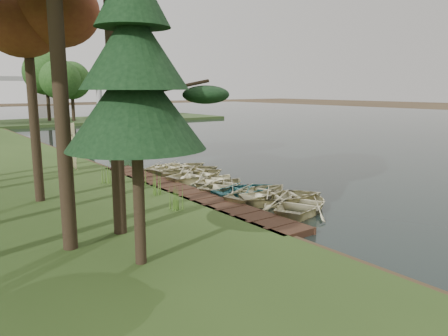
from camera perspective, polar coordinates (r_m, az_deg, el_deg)
ground at (r=22.59m, az=-2.06°, el=-3.05°), size 300.00×300.00×0.00m
water at (r=57.28m, az=11.48°, el=4.94°), size 130.00×200.00×0.05m
boardwalk at (r=21.71m, az=-5.55°, el=-3.24°), size 1.60×16.00×0.30m
peninsula at (r=71.29m, az=-19.93°, el=5.72°), size 50.00×14.00×0.45m
far_trees at (r=70.24m, az=-22.89°, el=10.54°), size 45.60×5.60×8.80m
bridge at (r=140.33m, az=-26.86°, el=10.03°), size 95.90×4.00×8.60m
building_a at (r=163.75m, az=-21.97°, el=10.95°), size 10.00×8.00×18.00m
rowboat_0 at (r=19.00m, az=10.33°, el=-4.42°), size 4.58×4.01×0.79m
rowboat_1 at (r=20.10m, az=7.61°, el=-3.50°), size 4.69×4.11×0.81m
rowboat_2 at (r=20.64m, az=4.70°, el=-3.07°), size 4.39×3.51×0.81m
rowboat_3 at (r=21.39m, az=2.85°, el=-2.71°), size 3.62×2.72×0.71m
rowboat_4 at (r=22.54m, az=0.07°, el=-2.05°), size 3.98×3.49×0.69m
rowboat_5 at (r=23.83m, az=-0.97°, el=-1.43°), size 3.67×3.24×0.63m
rowboat_6 at (r=24.91m, az=-3.41°, el=-0.74°), size 4.18×3.24×0.80m
rowboat_7 at (r=26.20m, az=-4.46°, el=-0.17°), size 4.18×3.15×0.82m
rowboat_8 at (r=27.13m, az=-5.67°, el=0.18°), size 4.34×3.37×0.83m
rowboat_9 at (r=28.05m, az=-7.77°, el=0.27°), size 3.64×3.13×0.63m
stored_rowboat at (r=28.21m, az=-18.83°, el=0.34°), size 3.40×2.86×0.60m
tree_2 at (r=20.83m, az=-24.48°, el=17.96°), size 3.61×3.61×9.68m
pine_tree at (r=12.08m, az=-11.63°, el=12.06°), size 3.80×3.80×8.40m
reeds_0 at (r=18.12m, az=-6.47°, el=-3.80°), size 0.60×0.60×1.05m
reeds_1 at (r=20.83m, az=-8.67°, el=-2.03°), size 0.60×0.60×1.02m
reeds_2 at (r=22.78m, az=-10.69°, el=-1.03°), size 0.60×0.60×1.02m
reeds_3 at (r=23.75m, az=-15.06°, el=-0.64°), size 0.60×0.60×1.10m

